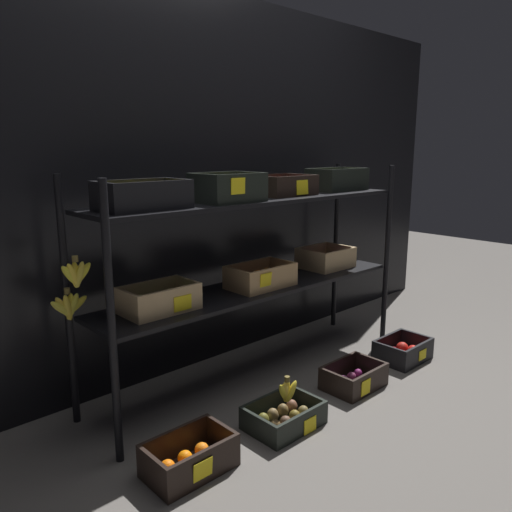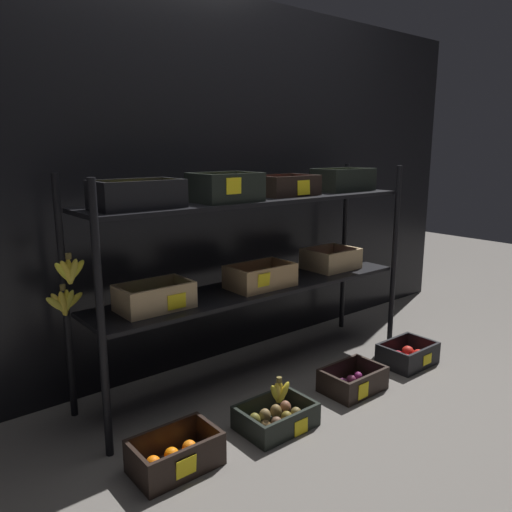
% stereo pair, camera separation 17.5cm
% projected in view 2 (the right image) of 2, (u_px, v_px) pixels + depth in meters
% --- Properties ---
extents(ground_plane, '(10.00, 10.00, 0.00)m').
position_uv_depth(ground_plane, '(256.00, 374.00, 2.79)').
color(ground_plane, '#605B56').
extents(storefront_wall, '(4.28, 0.12, 2.05)m').
position_uv_depth(storefront_wall, '(212.00, 184.00, 2.88)').
color(storefront_wall, black).
rests_on(storefront_wall, ground_plane).
extents(display_rack, '(2.02, 0.44, 1.13)m').
position_uv_depth(display_rack, '(254.00, 239.00, 2.61)').
color(display_rack, black).
rests_on(display_rack, ground_plane).
extents(crate_ground_tangerine, '(0.34, 0.22, 0.14)m').
position_uv_depth(crate_ground_tangerine, '(176.00, 456.00, 1.96)').
color(crate_ground_tangerine, black).
rests_on(crate_ground_tangerine, ground_plane).
extents(crate_ground_kiwi, '(0.33, 0.24, 0.11)m').
position_uv_depth(crate_ground_kiwi, '(276.00, 418.00, 2.25)').
color(crate_ground_kiwi, black).
rests_on(crate_ground_kiwi, ground_plane).
extents(crate_ground_plum, '(0.32, 0.23, 0.12)m').
position_uv_depth(crate_ground_plum, '(353.00, 382.00, 2.59)').
color(crate_ground_plum, black).
rests_on(crate_ground_plum, ground_plane).
extents(crate_ground_apple_red, '(0.32, 0.23, 0.13)m').
position_uv_depth(crate_ground_apple_red, '(407.00, 356.00, 2.91)').
color(crate_ground_apple_red, black).
rests_on(crate_ground_apple_red, ground_plane).
extents(banana_bunch_loose, '(0.12, 0.04, 0.13)m').
position_uv_depth(banana_bunch_loose, '(279.00, 392.00, 2.24)').
color(banana_bunch_loose, brown).
rests_on(banana_bunch_loose, crate_ground_kiwi).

